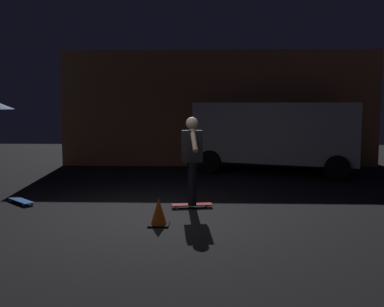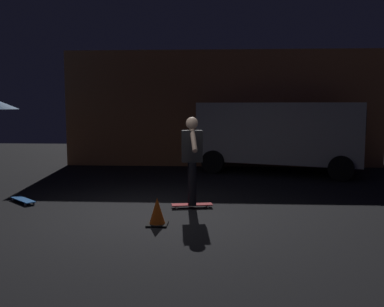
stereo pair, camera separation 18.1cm
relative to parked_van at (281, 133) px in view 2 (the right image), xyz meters
The scene contains 7 objects.
ground_plane 6.26m from the parked_van, 119.79° to the right, with size 28.00×28.00×0.00m, color black.
low_building 3.26m from the parked_van, 122.34° to the left, with size 10.12×3.41×3.69m.
parked_van is the anchor object (origin of this frame).
skateboard_ridden 5.30m from the parked_van, 116.98° to the right, with size 0.80×0.33×0.07m.
skateboard_spare 7.34m from the parked_van, 142.88° to the right, with size 0.71×0.67×0.07m.
skater 5.18m from the parked_van, 116.98° to the right, with size 0.41×0.98×1.67m.
traffic_cone 6.57m from the parked_van, 115.99° to the right, with size 0.34×0.34×0.46m.
Camera 2 is at (1.17, -7.37, 1.97)m, focal length 40.28 mm.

